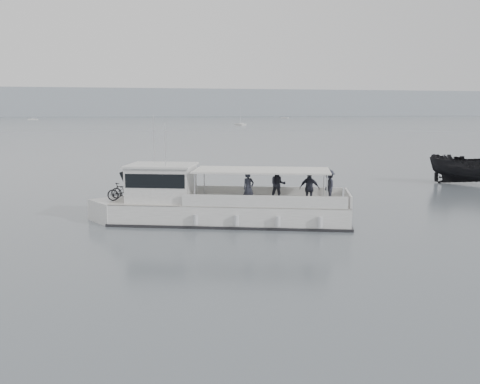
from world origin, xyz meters
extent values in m
plane|color=#535B61|center=(0.00, 0.00, 0.00)|extent=(1400.00, 1400.00, 0.00)
cube|color=#939EA8|center=(0.00, 560.00, 14.00)|extent=(1400.00, 90.00, 28.00)
cube|color=white|center=(3.71, -2.55, 0.45)|extent=(12.45, 7.00, 1.31)
cube|color=white|center=(-1.99, -0.57, 0.45)|extent=(3.09, 3.09, 1.31)
cube|color=beige|center=(3.71, -2.55, 1.11)|extent=(12.45, 7.00, 0.06)
cube|color=black|center=(3.71, -2.55, 0.05)|extent=(12.68, 7.18, 0.18)
cube|color=white|center=(5.93, -1.68, 1.41)|extent=(7.63, 2.73, 0.60)
cube|color=white|center=(4.91, -4.61, 1.41)|extent=(7.63, 2.73, 0.60)
cube|color=white|center=(9.36, -4.52, 1.41)|extent=(1.15, 3.07, 0.60)
cube|color=white|center=(0.29, -1.37, 2.01)|extent=(3.93, 3.62, 1.81)
cube|color=black|center=(-1.18, -0.85, 2.16)|extent=(1.36, 2.56, 1.16)
cube|color=black|center=(0.29, -1.37, 2.31)|extent=(3.75, 3.59, 0.70)
cube|color=white|center=(0.29, -1.37, 2.97)|extent=(4.18, 3.88, 0.10)
cube|color=silver|center=(5.23, -3.08, 2.76)|extent=(7.45, 5.09, 0.08)
cylinder|color=silver|center=(1.73, -3.36, 1.94)|extent=(0.08, 0.08, 1.66)
cylinder|color=silver|center=(2.65, -0.70, 1.94)|extent=(0.08, 0.08, 1.66)
cylinder|color=silver|center=(7.81, -5.47, 1.94)|extent=(0.08, 0.08, 1.66)
cylinder|color=silver|center=(8.73, -2.81, 1.94)|extent=(0.08, 0.08, 1.66)
cylinder|color=silver|center=(0.02, -0.31, 4.27)|extent=(0.04, 0.04, 2.61)
cylinder|color=silver|center=(0.44, -2.16, 4.07)|extent=(0.04, 0.04, 2.21)
cylinder|color=silver|center=(1.71, -3.73, 0.50)|extent=(0.31, 0.31, 0.50)
cylinder|color=silver|center=(3.61, -4.39, 0.50)|extent=(0.31, 0.31, 0.50)
cylinder|color=silver|center=(5.50, -5.05, 0.50)|extent=(0.31, 0.31, 0.50)
cylinder|color=silver|center=(7.40, -5.71, 0.50)|extent=(0.31, 0.31, 0.50)
imported|color=black|center=(-1.48, -0.33, 1.56)|extent=(1.83, 1.13, 0.91)
imported|color=black|center=(-1.74, -1.09, 1.58)|extent=(1.65, 0.95, 0.95)
imported|color=#262833|center=(4.36, -3.74, 1.95)|extent=(0.71, 0.57, 1.69)
imported|color=#262833|center=(6.22, -2.68, 1.95)|extent=(0.93, 0.79, 1.69)
imported|color=#262833|center=(7.31, -4.44, 1.95)|extent=(1.06, 0.85, 1.69)
imported|color=#262833|center=(8.59, -3.82, 1.95)|extent=(0.82, 1.19, 1.69)
imported|color=black|center=(25.52, 7.41, 1.28)|extent=(6.92, 5.63, 2.55)
cube|color=white|center=(126.32, 364.12, 0.30)|extent=(5.51, 5.53, 0.75)
cube|color=white|center=(126.32, 364.12, 0.62)|extent=(2.63, 2.64, 0.45)
cube|color=white|center=(-50.02, 325.03, 0.30)|extent=(6.10, 2.49, 0.75)
cube|color=white|center=(-50.02, 325.03, 0.62)|extent=(2.24, 1.87, 0.45)
cylinder|color=silver|center=(-50.02, 325.03, 3.87)|extent=(0.08, 0.08, 6.54)
cube|color=white|center=(47.34, 178.92, 0.30)|extent=(3.59, 6.74, 0.75)
cube|color=white|center=(47.34, 178.92, 0.62)|extent=(2.30, 2.63, 0.45)
cylinder|color=silver|center=(47.34, 178.92, 4.13)|extent=(0.08, 0.08, 7.07)
camera|label=1|loc=(-2.09, -29.14, 5.77)|focal=40.00mm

